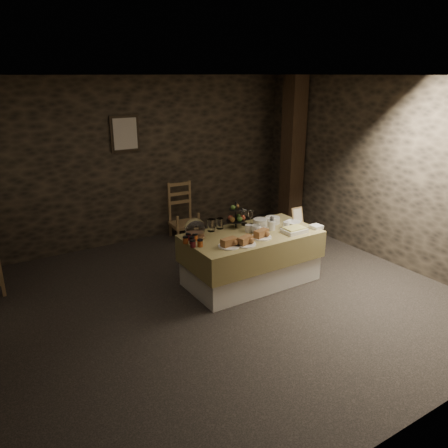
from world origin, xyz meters
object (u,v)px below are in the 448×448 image
chair (182,213)px  timber_column (293,154)px  fruit_stand (236,217)px  buffet_table (251,254)px

chair → timber_column: timber_column is taller
timber_column → fruit_stand: 2.34m
chair → fruit_stand: bearing=-87.5°
chair → fruit_stand: size_ratio=2.01×
chair → buffet_table: bearing=-86.0°
buffet_table → timber_column: timber_column is taller
fruit_stand → buffet_table: bearing=-81.5°
timber_column → fruit_stand: bearing=-148.5°
fruit_stand → timber_column: bearing=31.5°
buffet_table → timber_column: bearing=37.9°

